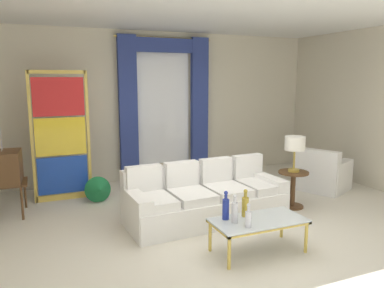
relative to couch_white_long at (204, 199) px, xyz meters
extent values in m
plane|color=silver|center=(0.02, -0.41, -0.31)|extent=(16.00, 16.00, 0.00)
cube|color=beige|center=(0.02, 2.65, 1.19)|extent=(8.00, 0.12, 3.00)
cube|color=beige|center=(3.68, 0.19, 1.19)|extent=(0.12, 7.00, 3.00)
cube|color=white|center=(0.02, 0.39, 2.71)|extent=(8.00, 7.60, 0.04)
cube|color=white|center=(0.25, 2.57, 1.24)|extent=(1.10, 0.02, 2.50)
cylinder|color=gold|center=(0.25, 2.49, 2.55)|extent=(2.00, 0.04, 0.04)
cube|color=navy|center=(-0.52, 2.47, 1.24)|extent=(0.36, 0.12, 2.70)
cube|color=navy|center=(1.02, 2.47, 1.24)|extent=(0.36, 0.12, 2.70)
cube|color=navy|center=(0.25, 2.47, 2.41)|extent=(1.80, 0.10, 0.28)
cube|color=white|center=(0.00, -0.09, -0.12)|extent=(2.36, 1.02, 0.38)
cube|color=white|center=(-0.01, 0.28, 0.08)|extent=(2.33, 0.32, 0.78)
cube|color=white|center=(1.07, -0.04, -0.03)|extent=(0.24, 0.86, 0.56)
cube|color=white|center=(-1.06, -0.15, -0.03)|extent=(0.24, 0.86, 0.56)
cube|color=white|center=(0.88, -0.10, 0.13)|extent=(0.57, 0.76, 0.12)
cube|color=white|center=(0.86, 0.22, 0.35)|extent=(0.52, 0.17, 0.40)
cube|color=white|center=(0.30, -0.13, 0.13)|extent=(0.57, 0.76, 0.12)
cube|color=white|center=(0.28, 0.19, 0.35)|extent=(0.52, 0.17, 0.40)
cube|color=white|center=(-0.28, -0.16, 0.13)|extent=(0.57, 0.76, 0.12)
cube|color=white|center=(-0.30, 0.16, 0.35)|extent=(0.52, 0.17, 0.40)
cube|color=white|center=(-0.86, -0.19, 0.13)|extent=(0.57, 0.76, 0.12)
cube|color=white|center=(-0.88, 0.13, 0.35)|extent=(0.52, 0.17, 0.40)
cube|color=silver|center=(0.14, -1.25, 0.09)|extent=(1.12, 0.56, 0.02)
cube|color=gold|center=(0.14, -0.99, 0.07)|extent=(1.12, 0.04, 0.03)
cube|color=gold|center=(0.14, -1.51, 0.07)|extent=(1.12, 0.04, 0.03)
cube|color=gold|center=(-0.40, -1.25, 0.07)|extent=(0.04, 0.56, 0.03)
cube|color=gold|center=(0.68, -1.25, 0.07)|extent=(0.04, 0.56, 0.03)
cylinder|color=gold|center=(-0.38, -1.01, -0.12)|extent=(0.04, 0.04, 0.38)
cylinder|color=gold|center=(0.66, -1.01, -0.12)|extent=(0.04, 0.04, 0.38)
cylinder|color=gold|center=(-0.38, -1.49, -0.12)|extent=(0.04, 0.04, 0.38)
cylinder|color=gold|center=(0.66, -1.49, -0.12)|extent=(0.04, 0.04, 0.38)
cylinder|color=gold|center=(0.04, -1.10, 0.22)|extent=(0.08, 0.08, 0.24)
cylinder|color=gold|center=(0.04, -1.10, 0.37)|extent=(0.04, 0.04, 0.06)
sphere|color=gold|center=(0.04, -1.10, 0.42)|extent=(0.05, 0.05, 0.05)
cylinder|color=navy|center=(-0.22, -1.10, 0.23)|extent=(0.08, 0.08, 0.25)
cylinder|color=navy|center=(-0.22, -1.10, 0.38)|extent=(0.04, 0.04, 0.06)
sphere|color=navy|center=(-0.22, -1.10, 0.43)|extent=(0.05, 0.05, 0.05)
cylinder|color=silver|center=(-0.10, -1.41, 0.20)|extent=(0.07, 0.07, 0.18)
cylinder|color=silver|center=(-0.10, -1.41, 0.32)|extent=(0.03, 0.03, 0.06)
sphere|color=silver|center=(-0.10, -1.41, 0.36)|extent=(0.04, 0.04, 0.04)
cylinder|color=silver|center=(-0.17, -1.23, 0.22)|extent=(0.07, 0.07, 0.24)
cylinder|color=silver|center=(-0.17, -1.23, 0.38)|extent=(0.03, 0.03, 0.06)
sphere|color=silver|center=(-0.17, -1.23, 0.42)|extent=(0.04, 0.04, 0.04)
cube|color=brown|center=(-2.72, 1.28, 0.19)|extent=(0.62, 0.54, 0.03)
cylinder|color=brown|center=(-2.49, 0.99, -0.06)|extent=(0.04, 0.04, 0.50)
cylinder|color=brown|center=(-2.46, 1.55, -0.06)|extent=(0.04, 0.04, 0.50)
cube|color=brown|center=(-2.72, 1.28, 0.45)|extent=(0.51, 0.59, 0.48)
cylinder|color=silver|center=(-2.72, 1.28, 0.87)|extent=(0.02, 0.13, 0.34)
cylinder|color=silver|center=(-2.72, 1.28, 0.87)|extent=(0.02, 0.13, 0.34)
cube|color=white|center=(2.71, 0.50, -0.11)|extent=(1.06, 1.06, 0.40)
cube|color=white|center=(2.71, 0.50, 0.14)|extent=(0.92, 0.92, 0.10)
cube|color=white|center=(2.42, 0.37, 0.09)|extent=(0.52, 0.81, 0.80)
cube|color=white|center=(2.57, 0.79, -0.02)|extent=(0.74, 0.48, 0.58)
cube|color=white|center=(2.84, 0.21, -0.02)|extent=(0.74, 0.48, 0.58)
cube|color=gold|center=(-2.30, 1.75, 0.79)|extent=(0.05, 0.05, 2.20)
cube|color=gold|center=(-1.40, 1.75, 0.79)|extent=(0.05, 0.05, 2.20)
cube|color=gold|center=(-1.85, 1.75, 1.86)|extent=(0.90, 0.05, 0.06)
cube|color=gold|center=(-1.85, 1.75, -0.26)|extent=(0.90, 0.05, 0.10)
cube|color=#1E47B7|center=(-1.85, 1.75, 0.13)|extent=(0.82, 0.02, 0.64)
cube|color=yellow|center=(-1.85, 1.75, 0.79)|extent=(0.82, 0.02, 0.64)
cube|color=red|center=(-1.85, 1.75, 1.46)|extent=(0.82, 0.02, 0.64)
cylinder|color=beige|center=(-1.33, 1.47, -0.28)|extent=(0.16, 0.16, 0.06)
ellipsoid|color=#104198|center=(-1.33, 1.47, -0.17)|extent=(0.18, 0.32, 0.20)
sphere|color=#104198|center=(-1.33, 1.61, -0.06)|extent=(0.09, 0.09, 0.09)
cone|color=gold|center=(-1.33, 1.67, -0.06)|extent=(0.02, 0.04, 0.02)
cone|color=#1C7C41|center=(-1.33, 1.29, -0.07)|extent=(0.44, 0.40, 0.50)
cylinder|color=brown|center=(1.53, -0.10, 0.27)|extent=(0.48, 0.48, 0.03)
cylinder|color=brown|center=(1.53, -0.10, -0.02)|extent=(0.08, 0.08, 0.55)
cylinder|color=brown|center=(1.53, -0.10, -0.29)|extent=(0.36, 0.36, 0.03)
cylinder|color=#B29338|center=(1.53, -0.10, 0.31)|extent=(0.18, 0.18, 0.04)
cylinder|color=#B29338|center=(1.53, -0.10, 0.51)|extent=(0.03, 0.03, 0.36)
cylinder|color=white|center=(1.53, -0.10, 0.75)|extent=(0.32, 0.32, 0.22)
camera|label=1|loc=(-2.24, -4.87, 1.76)|focal=35.20mm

